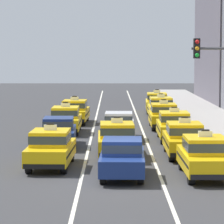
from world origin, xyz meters
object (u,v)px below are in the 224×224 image
object	(u,v)px
taxi_right_third	(174,125)
taxi_right_sixth	(156,102)
sedan_center_nearest	(122,157)
taxi_right_second	(184,139)
taxi_right_fourth	(163,115)
taxi_left_third	(65,119)
sedan_center_third	(118,125)
taxi_left_nearest	(50,148)
taxi_center_second	(117,139)
taxi_right_nearest	(204,156)
taxi_right_fifth	(160,108)
taxi_left_fourth	(74,111)
sedan_left_second	(58,131)

from	to	relation	value
taxi_right_third	taxi_right_sixth	world-z (taller)	same
sedan_center_nearest	taxi_right_sixth	distance (m)	28.28
taxi_right_second	taxi_right_fourth	bearing A→B (deg)	90.43
taxi_left_third	sedan_center_third	xyz separation A→B (m)	(3.29, -2.89, -0.03)
taxi_left_nearest	taxi_center_second	distance (m)	4.13
taxi_left_third	taxi_right_second	size ratio (longest dim) A/B	1.00
taxi_left_third	taxi_right_nearest	bearing A→B (deg)	-65.09
taxi_left_nearest	taxi_right_fifth	distance (m)	21.48
taxi_right_third	taxi_right_sixth	size ratio (longest dim) A/B	0.99
sedan_center_third	taxi_right_second	distance (m)	6.99
taxi_right_fifth	taxi_right_fourth	bearing A→B (deg)	-92.54
taxi_left_third	sedan_center_nearest	xyz separation A→B (m)	(3.31, -14.36, -0.03)
taxi_right_nearest	taxi_right_third	size ratio (longest dim) A/B	1.00
taxi_right_second	taxi_right_fifth	distance (m)	17.58
sedan_center_nearest	taxi_right_fourth	size ratio (longest dim) A/B	0.95
taxi_right_nearest	taxi_right_second	xyz separation A→B (m)	(-0.26, 5.17, 0.00)
taxi_left_nearest	taxi_right_nearest	distance (m)	6.82
taxi_right_sixth	taxi_right_nearest	bearing A→B (deg)	-89.98
taxi_right_third	taxi_right_fifth	xyz separation A→B (m)	(0.13, 11.85, 0.00)
taxi_right_second	taxi_right_nearest	bearing A→B (deg)	-87.18
taxi_left_nearest	sedan_center_nearest	distance (m)	3.85
taxi_right_nearest	taxi_right_third	distance (m)	10.90
taxi_right_sixth	sedan_center_nearest	bearing A→B (deg)	-96.75
taxi_right_fifth	sedan_center_third	bearing A→B (deg)	-106.20
taxi_left_fourth	sedan_center_nearest	distance (m)	20.17
sedan_left_second	taxi_left_fourth	world-z (taller)	taxi_left_fourth
taxi_left_nearest	taxi_left_fourth	world-z (taller)	same
taxi_left_nearest	taxi_right_nearest	size ratio (longest dim) A/B	1.01
taxi_left_fourth	taxi_right_third	size ratio (longest dim) A/B	1.01
taxi_left_nearest	taxi_right_fifth	world-z (taller)	same
taxi_right_fifth	taxi_left_fourth	bearing A→B (deg)	-155.68
sedan_left_second	taxi_right_nearest	bearing A→B (deg)	-52.17
sedan_center_third	taxi_right_sixth	world-z (taller)	taxi_right_sixth
taxi_right_fifth	taxi_right_nearest	bearing A→B (deg)	-89.80
taxi_center_second	taxi_right_fifth	world-z (taller)	same
sedan_center_nearest	taxi_right_second	bearing A→B (deg)	59.41
taxi_right_second	taxi_right_fifth	xyz separation A→B (m)	(0.18, 17.58, 0.00)
sedan_center_third	taxi_right_fifth	xyz separation A→B (m)	(3.29, 11.32, 0.03)
taxi_left_nearest	taxi_left_third	distance (m)	12.09
taxi_left_nearest	taxi_right_third	xyz separation A→B (m)	(6.24, 8.66, 0.00)
sedan_center_nearest	sedan_center_third	world-z (taller)	same
sedan_left_second	taxi_right_fifth	distance (m)	15.66
sedan_center_third	taxi_left_nearest	bearing A→B (deg)	-108.51
taxi_left_fourth	sedan_left_second	bearing A→B (deg)	-91.11
taxi_right_second	taxi_right_sixth	size ratio (longest dim) A/B	0.99
sedan_left_second	sedan_center_third	distance (m)	4.37
sedan_center_third	taxi_right_third	xyz separation A→B (m)	(3.16, -0.54, 0.03)
taxi_right_sixth	taxi_right_third	bearing A→B (deg)	-90.65
sedan_left_second	taxi_center_second	world-z (taller)	taxi_center_second
taxi_right_third	sedan_center_nearest	bearing A→B (deg)	-105.98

